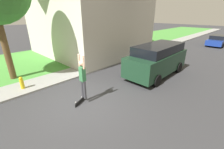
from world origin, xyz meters
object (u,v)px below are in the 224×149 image
object	(u,v)px
car_down_street	(218,40)
skateboard	(80,101)
suv_parked	(157,59)
skateboarder	(83,76)
fire_hydrant	(22,83)

from	to	relation	value
car_down_street	skateboard	world-z (taller)	car_down_street
suv_parked	skateboarder	bearing A→B (deg)	-96.87
skateboarder	skateboard	world-z (taller)	skateboarder
car_down_street	fire_hydrant	xyz separation A→B (m)	(-4.77, -21.85, -0.22)
suv_parked	fire_hydrant	xyz separation A→B (m)	(-4.09, -7.12, -0.66)
suv_parked	car_down_street	size ratio (longest dim) A/B	1.12
car_down_street	skateboard	size ratio (longest dim) A/B	6.04
car_down_street	skateboarder	xyz separation A→B (m)	(-1.34, -20.24, 0.68)
skateboarder	fire_hydrant	xyz separation A→B (m)	(-3.43, -1.61, -0.90)
skateboard	fire_hydrant	world-z (taller)	fire_hydrant
car_down_street	fire_hydrant	distance (m)	22.36
suv_parked	fire_hydrant	distance (m)	8.24
car_down_street	skateboard	bearing A→B (deg)	-93.99
suv_parked	skateboard	world-z (taller)	suv_parked
car_down_street	fire_hydrant	world-z (taller)	car_down_street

